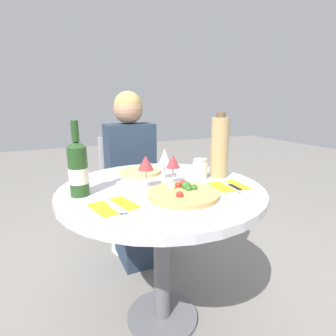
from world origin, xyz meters
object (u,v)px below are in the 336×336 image
(seated_diner, at_px, (134,182))
(wine_bottle, at_px, (78,169))
(dining_table, at_px, (162,210))
(chair_behind_diner, at_px, (129,193))
(tall_carafe, at_px, (219,147))
(pizza_large, at_px, (183,193))

(seated_diner, bearing_deg, wine_bottle, 55.95)
(seated_diner, distance_m, wine_bottle, 0.84)
(dining_table, xyz_separation_m, wine_bottle, (-0.36, 0.04, 0.24))
(chair_behind_diner, xyz_separation_m, seated_diner, (0.00, -0.14, 0.13))
(seated_diner, bearing_deg, chair_behind_diner, -90.00)
(dining_table, height_order, chair_behind_diner, chair_behind_diner)
(seated_diner, relative_size, tall_carafe, 3.61)
(pizza_large, bearing_deg, wine_bottle, 153.85)
(seated_diner, bearing_deg, pizza_large, 86.93)
(pizza_large, bearing_deg, dining_table, 101.33)
(pizza_large, xyz_separation_m, wine_bottle, (-0.39, 0.19, 0.10))
(dining_table, distance_m, wine_bottle, 0.43)
(seated_diner, xyz_separation_m, pizza_large, (-0.05, -0.84, 0.20))
(wine_bottle, height_order, tall_carafe, tall_carafe)
(chair_behind_diner, bearing_deg, pizza_large, 87.36)
(pizza_large, bearing_deg, chair_behind_diner, 87.36)
(pizza_large, distance_m, tall_carafe, 0.39)
(wine_bottle, bearing_deg, seated_diner, 55.95)
(wine_bottle, distance_m, tall_carafe, 0.70)
(seated_diner, xyz_separation_m, tall_carafe, (0.26, -0.66, 0.34))
(pizza_large, relative_size, tall_carafe, 0.90)
(dining_table, relative_size, chair_behind_diner, 1.09)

